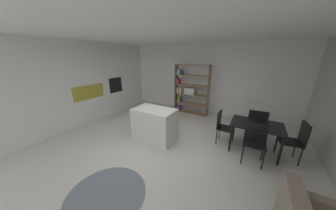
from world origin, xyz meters
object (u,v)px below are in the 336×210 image
at_px(open_bookshelf, 189,90).
at_px(dining_chair_window_side, 297,139).
at_px(built_in_oven, 116,85).
at_px(dining_table, 256,127).
at_px(dining_chair_near, 255,139).
at_px(kitchen_island, 155,124).
at_px(dining_chair_island_side, 223,125).
at_px(dining_chair_far, 256,124).

height_order(open_bookshelf, dining_chair_window_side, open_bookshelf).
height_order(built_in_oven, dining_table, built_in_oven).
bearing_deg(dining_chair_near, open_bookshelf, 138.07).
relative_size(dining_chair_window_side, dining_chair_near, 1.08).
bearing_deg(kitchen_island, dining_chair_near, 7.95).
relative_size(open_bookshelf, dining_chair_window_side, 2.09).
xyz_separation_m(built_in_oven, dining_chair_island_side, (4.39, -0.28, -0.66)).
distance_m(open_bookshelf, dining_chair_far, 2.94).
relative_size(kitchen_island, dining_chair_window_side, 1.21).
height_order(kitchen_island, dining_chair_near, kitchen_island).
xyz_separation_m(built_in_oven, open_bookshelf, (2.62, 1.52, -0.20)).
relative_size(kitchen_island, dining_chair_island_side, 1.29).
xyz_separation_m(open_bookshelf, dining_chair_far, (2.57, -1.38, -0.41)).
relative_size(dining_chair_far, dining_chair_window_side, 1.02).
relative_size(open_bookshelf, dining_chair_far, 2.05).
relative_size(open_bookshelf, dining_table, 1.76).
relative_size(kitchen_island, dining_table, 1.02).
relative_size(dining_chair_far, dining_chair_island_side, 1.09).
bearing_deg(kitchen_island, dining_chair_window_side, 13.60).
height_order(open_bookshelf, dining_chair_near, open_bookshelf).
height_order(built_in_oven, open_bookshelf, open_bookshelf).
height_order(built_in_oven, dining_chair_far, built_in_oven).
distance_m(dining_table, dining_chair_far, 0.43).
relative_size(kitchen_island, open_bookshelf, 0.58).
relative_size(kitchen_island, dining_chair_far, 1.19).
height_order(built_in_oven, dining_chair_window_side, built_in_oven).
distance_m(dining_table, dining_chair_near, 0.45).
bearing_deg(built_in_oven, dining_chair_island_side, -3.61).
distance_m(built_in_oven, kitchen_island, 2.98).
bearing_deg(dining_chair_island_side, dining_table, -89.27).
height_order(dining_table, dining_chair_island_side, dining_chair_island_side).
relative_size(built_in_oven, kitchen_island, 0.52).
bearing_deg(dining_chair_far, built_in_oven, -1.78).
xyz_separation_m(open_bookshelf, dining_chair_window_side, (3.36, -1.79, -0.42)).
height_order(open_bookshelf, dining_chair_far, open_bookshelf).
distance_m(built_in_oven, dining_chair_far, 5.23).
xyz_separation_m(dining_chair_window_side, dining_chair_island_side, (-1.58, -0.01, -0.03)).
distance_m(dining_table, dining_chair_island_side, 0.80).
height_order(open_bookshelf, dining_table, open_bookshelf).
bearing_deg(built_in_oven, dining_chair_near, -7.86).
height_order(dining_chair_far, dining_chair_near, dining_chair_far).
height_order(dining_chair_near, dining_chair_island_side, dining_chair_island_side).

